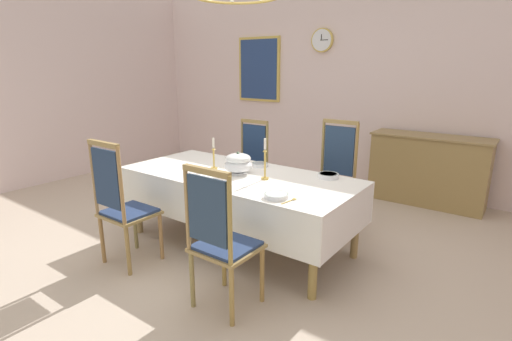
{
  "coord_description": "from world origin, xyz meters",
  "views": [
    {
      "loc": [
        2.27,
        -2.67,
        1.75
      ],
      "look_at": [
        0.19,
        0.17,
        0.8
      ],
      "focal_mm": 27.08,
      "sensor_mm": 36.0,
      "label": 1
    }
  ],
  "objects_px": {
    "bowl_near_right": "(276,195)",
    "mounted_clock": "(322,40)",
    "chair_north_b": "(333,177)",
    "dining_table": "(238,181)",
    "chair_south_a": "(122,204)",
    "bowl_far_left": "(328,175)",
    "chair_north_a": "(248,164)",
    "chair_south_b": "(221,238)",
    "bowl_near_left": "(260,164)",
    "candlestick_east": "(265,163)",
    "spoon_secondary": "(293,200)",
    "framed_painting": "(259,69)",
    "candlestick_west": "(214,157)",
    "sideboard": "(428,170)",
    "soup_tureen": "(238,163)",
    "spoon_primary": "(253,164)"
  },
  "relations": [
    {
      "from": "bowl_near_right",
      "to": "mounted_clock",
      "type": "distance_m",
      "value": 3.52
    },
    {
      "from": "chair_north_b",
      "to": "mounted_clock",
      "type": "xyz_separation_m",
      "value": [
        -1.07,
        1.72,
        1.53
      ]
    },
    {
      "from": "dining_table",
      "to": "chair_south_a",
      "type": "relative_size",
      "value": 2.0
    },
    {
      "from": "bowl_far_left",
      "to": "chair_north_a",
      "type": "bearing_deg",
      "value": 158.39
    },
    {
      "from": "chair_north_b",
      "to": "bowl_far_left",
      "type": "xyz_separation_m",
      "value": [
        0.2,
        -0.54,
        0.17
      ]
    },
    {
      "from": "chair_south_b",
      "to": "dining_table",
      "type": "bearing_deg",
      "value": 121.89
    },
    {
      "from": "chair_south_a",
      "to": "bowl_near_left",
      "type": "relative_size",
      "value": 6.84
    },
    {
      "from": "chair_south_b",
      "to": "bowl_near_left",
      "type": "xyz_separation_m",
      "value": [
        -0.57,
        1.28,
        0.2
      ]
    },
    {
      "from": "dining_table",
      "to": "candlestick_east",
      "type": "height_order",
      "value": "candlestick_east"
    },
    {
      "from": "chair_north_a",
      "to": "spoon_secondary",
      "type": "distance_m",
      "value": 1.9
    },
    {
      "from": "chair_south_a",
      "to": "mounted_clock",
      "type": "distance_m",
      "value": 3.89
    },
    {
      "from": "chair_south_b",
      "to": "framed_painting",
      "type": "height_order",
      "value": "framed_painting"
    },
    {
      "from": "spoon_secondary",
      "to": "framed_painting",
      "type": "distance_m",
      "value": 4.01
    },
    {
      "from": "bowl_near_left",
      "to": "spoon_secondary",
      "type": "bearing_deg",
      "value": -40.8
    },
    {
      "from": "candlestick_west",
      "to": "chair_north_b",
      "type": "bearing_deg",
      "value": 46.2
    },
    {
      "from": "candlestick_west",
      "to": "sideboard",
      "type": "xyz_separation_m",
      "value": [
        1.54,
        2.4,
        -0.41
      ]
    },
    {
      "from": "soup_tureen",
      "to": "bowl_far_left",
      "type": "xyz_separation_m",
      "value": [
        0.77,
        0.39,
        -0.08
      ]
    },
    {
      "from": "chair_south_b",
      "to": "sideboard",
      "type": "distance_m",
      "value": 3.39
    },
    {
      "from": "chair_south_a",
      "to": "bowl_far_left",
      "type": "distance_m",
      "value": 1.89
    },
    {
      "from": "chair_north_b",
      "to": "spoon_primary",
      "type": "bearing_deg",
      "value": 38.18
    },
    {
      "from": "candlestick_east",
      "to": "mounted_clock",
      "type": "bearing_deg",
      "value": 107.09
    },
    {
      "from": "bowl_near_left",
      "to": "candlestick_east",
      "type": "bearing_deg",
      "value": -48.78
    },
    {
      "from": "chair_north_b",
      "to": "chair_south_b",
      "type": "bearing_deg",
      "value": 90.0
    },
    {
      "from": "dining_table",
      "to": "soup_tureen",
      "type": "relative_size",
      "value": 8.38
    },
    {
      "from": "dining_table",
      "to": "bowl_near_right",
      "type": "distance_m",
      "value": 0.79
    },
    {
      "from": "chair_south_b",
      "to": "chair_north_b",
      "type": "height_order",
      "value": "chair_north_b"
    },
    {
      "from": "bowl_near_left",
      "to": "bowl_near_right",
      "type": "xyz_separation_m",
      "value": [
        0.69,
        -0.74,
        -0.0
      ]
    },
    {
      "from": "chair_south_a",
      "to": "bowl_near_left",
      "type": "distance_m",
      "value": 1.42
    },
    {
      "from": "candlestick_west",
      "to": "spoon_primary",
      "type": "relative_size",
      "value": 1.8
    },
    {
      "from": "chair_south_b",
      "to": "sideboard",
      "type": "bearing_deg",
      "value": 78.97
    },
    {
      "from": "mounted_clock",
      "to": "chair_south_b",
      "type": "bearing_deg",
      "value": -73.28
    },
    {
      "from": "dining_table",
      "to": "mounted_clock",
      "type": "bearing_deg",
      "value": 100.67
    },
    {
      "from": "chair_north_b",
      "to": "soup_tureen",
      "type": "xyz_separation_m",
      "value": [
        -0.57,
        -0.93,
        0.25
      ]
    },
    {
      "from": "bowl_near_right",
      "to": "framed_painting",
      "type": "xyz_separation_m",
      "value": [
        -2.35,
        3.03,
        0.94
      ]
    },
    {
      "from": "dining_table",
      "to": "soup_tureen",
      "type": "bearing_deg",
      "value": 0.0
    },
    {
      "from": "spoon_primary",
      "to": "mounted_clock",
      "type": "distance_m",
      "value": 2.67
    },
    {
      "from": "dining_table",
      "to": "candlestick_west",
      "type": "xyz_separation_m",
      "value": [
        -0.32,
        0.0,
        0.2
      ]
    },
    {
      "from": "spoon_primary",
      "to": "chair_south_a",
      "type": "bearing_deg",
      "value": -101.63
    },
    {
      "from": "dining_table",
      "to": "mounted_clock",
      "type": "height_order",
      "value": "mounted_clock"
    },
    {
      "from": "chair_north_a",
      "to": "chair_north_b",
      "type": "xyz_separation_m",
      "value": [
        1.15,
        0.01,
        0.03
      ]
    },
    {
      "from": "candlestick_west",
      "to": "spoon_secondary",
      "type": "distance_m",
      "value": 1.19
    },
    {
      "from": "soup_tureen",
      "to": "candlestick_east",
      "type": "bearing_deg",
      "value": -0.0
    },
    {
      "from": "soup_tureen",
      "to": "candlestick_east",
      "type": "distance_m",
      "value": 0.32
    },
    {
      "from": "dining_table",
      "to": "framed_painting",
      "type": "height_order",
      "value": "framed_painting"
    },
    {
      "from": "bowl_near_left",
      "to": "spoon_secondary",
      "type": "xyz_separation_m",
      "value": [
        0.82,
        -0.71,
        -0.02
      ]
    },
    {
      "from": "mounted_clock",
      "to": "soup_tureen",
      "type": "bearing_deg",
      "value": -79.27
    },
    {
      "from": "bowl_far_left",
      "to": "mounted_clock",
      "type": "relative_size",
      "value": 0.56
    },
    {
      "from": "bowl_near_right",
      "to": "mounted_clock",
      "type": "relative_size",
      "value": 0.57
    },
    {
      "from": "dining_table",
      "to": "spoon_primary",
      "type": "distance_m",
      "value": 0.41
    },
    {
      "from": "chair_south_b",
      "to": "candlestick_east",
      "type": "height_order",
      "value": "candlestick_east"
    }
  ]
}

